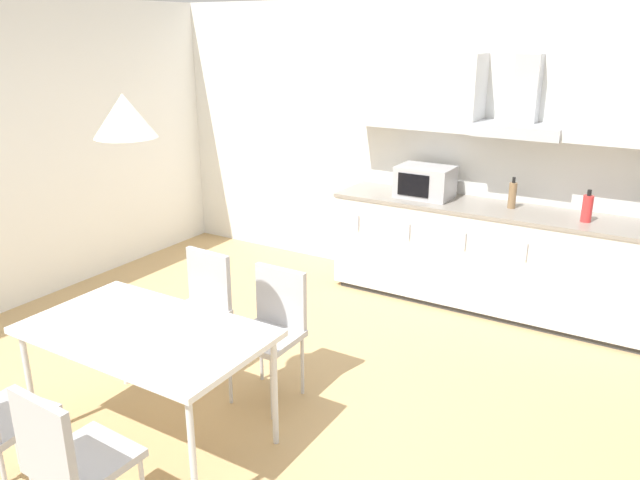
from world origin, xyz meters
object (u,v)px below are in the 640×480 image
object	(u,v)px
bottle_red	(587,208)
bottle_brown	(512,195)
chair_far_right	(273,321)
chair_far_left	(200,301)
chair_near_right	(68,455)
pendant_lamp	(124,116)
microwave	(425,182)
dining_table	(146,336)

from	to	relation	value
bottle_red	bottle_brown	size ratio (longest dim) A/B	0.96
chair_far_right	chair_far_left	bearing A→B (deg)	-179.99
chair_far_right	bottle_brown	bearing A→B (deg)	66.88
bottle_brown	chair_near_right	size ratio (longest dim) A/B	0.30
bottle_red	chair_near_right	size ratio (longest dim) A/B	0.29
chair_near_right	chair_far_left	bearing A→B (deg)	111.42
bottle_red	chair_far_right	bearing A→B (deg)	-126.38
pendant_lamp	bottle_brown	bearing A→B (deg)	67.26
chair_far_left	chair_near_right	bearing A→B (deg)	-68.58
microwave	chair_far_right	world-z (taller)	microwave
bottle_brown	dining_table	xyz separation A→B (m)	(-1.24, -2.96, -0.34)
chair_far_right	pendant_lamp	xyz separation A→B (m)	(-0.31, -0.79, 1.39)
bottle_brown	chair_far_left	world-z (taller)	bottle_brown
chair_far_right	microwave	bearing A→B (deg)	85.62
bottle_red	chair_near_right	world-z (taller)	bottle_red
chair_far_left	chair_near_right	distance (m)	1.69
dining_table	pendant_lamp	distance (m)	1.24
chair_near_right	bottle_red	bearing A→B (deg)	67.22
dining_table	bottle_brown	bearing A→B (deg)	67.26
microwave	chair_far_left	xyz separation A→B (m)	(-0.79, -2.13, -0.52)
bottle_red	bottle_brown	distance (m)	0.61
chair_near_right	pendant_lamp	distance (m)	1.63
microwave	chair_far_right	bearing A→B (deg)	-94.38
bottle_brown	chair_far_right	size ratio (longest dim) A/B	0.30
dining_table	chair_far_right	bearing A→B (deg)	68.32
bottle_red	dining_table	size ratio (longest dim) A/B	0.18
bottle_brown	dining_table	bearing A→B (deg)	-112.74
chair_far_left	chair_near_right	size ratio (longest dim) A/B	1.00
dining_table	chair_near_right	size ratio (longest dim) A/B	1.60
microwave	bottle_red	xyz separation A→B (m)	(1.37, -0.05, -0.03)
pendant_lamp	chair_far_left	bearing A→B (deg)	111.39
bottle_red	chair_far_right	xyz separation A→B (m)	(-1.53, -2.08, -0.49)
bottle_brown	pendant_lamp	size ratio (longest dim) A/B	0.83
microwave	bottle_brown	bearing A→B (deg)	3.16
chair_far_right	chair_near_right	size ratio (longest dim) A/B	1.00
bottle_brown	pendant_lamp	bearing A→B (deg)	-112.74
chair_far_left	pendant_lamp	xyz separation A→B (m)	(0.31, -0.79, 1.39)
microwave	bottle_brown	xyz separation A→B (m)	(0.76, 0.04, -0.03)
microwave	chair_near_right	distance (m)	3.75
bottle_red	chair_near_right	bearing A→B (deg)	-112.78
dining_table	chair_near_right	xyz separation A→B (m)	(0.31, -0.79, -0.16)
chair_near_right	pendant_lamp	bearing A→B (deg)	111.45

